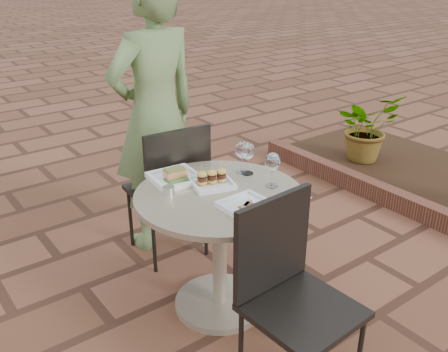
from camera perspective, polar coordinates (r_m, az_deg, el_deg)
ground at (r=3.03m, az=5.84°, el=-14.46°), size 60.00×60.00×0.00m
cafe_table at (r=2.74m, az=-0.51°, el=-6.59°), size 0.90×0.90×0.73m
chair_far at (r=3.19m, az=-5.99°, el=-0.74°), size 0.47×0.47×0.93m
chair_near at (r=2.28m, az=7.35°, el=-11.94°), size 0.46×0.46×0.93m
diner at (r=3.29m, az=-7.88°, el=6.82°), size 0.71×0.50×1.84m
plate_salmon at (r=2.77m, az=-5.60°, el=-0.11°), size 0.28×0.28×0.07m
plate_sliders at (r=2.70m, az=-1.40°, el=-0.46°), size 0.27×0.27×0.14m
plate_tuna at (r=2.46m, az=2.64°, el=-3.43°), size 0.24×0.24×0.03m
wine_glass_right at (r=2.66m, az=5.58°, el=1.53°), size 0.08×0.08×0.19m
wine_glass_mid at (r=2.82m, az=2.09°, el=2.92°), size 0.08×0.08×0.19m
wine_glass_far at (r=2.80m, az=2.74°, el=2.78°), size 0.08×0.08×0.19m
steel_ramekin at (r=2.61m, az=-6.35°, el=-1.67°), size 0.07×0.07×0.05m
cutlery_set at (r=2.62m, az=8.28°, el=-2.22°), size 0.11×0.19×0.00m
planter_curb at (r=4.22m, az=19.34°, el=-2.68°), size 0.12×3.00×0.15m
mulch_bed at (r=4.80m, az=24.06°, el=-0.80°), size 1.30×3.00×0.06m
potted_plant_a at (r=4.91m, az=15.99°, el=5.40°), size 0.66×0.59×0.65m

